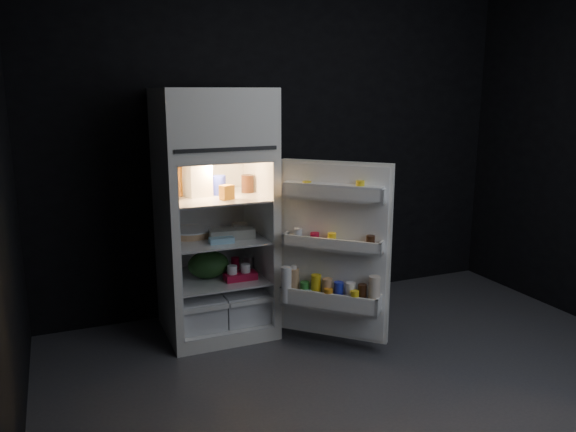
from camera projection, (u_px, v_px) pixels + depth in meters
name	position (u px, v px, depth m)	size (l,w,h in m)	color
floor	(392.00, 394.00, 3.33)	(4.00, 3.40, 0.00)	#46464B
wall_back	(284.00, 142.00, 4.57)	(4.00, 0.00, 2.70)	black
refrigerator	(213.00, 205.00, 4.05)	(0.76, 0.71, 1.78)	white
fridge_door	(333.00, 256.00, 3.78)	(0.65, 0.64, 1.22)	white
milk_jug	(197.00, 180.00, 3.97)	(0.17, 0.17, 0.24)	white
mayo_jar	(219.00, 185.00, 4.03)	(0.10, 0.10, 0.14)	#222EB8
jam_jar	(247.00, 184.00, 4.12)	(0.09, 0.09, 0.13)	#321A0D
amber_bottle	(177.00, 180.00, 3.99)	(0.09, 0.09, 0.22)	#C1731E
small_carton	(227.00, 192.00, 3.86)	(0.09, 0.07, 0.10)	orange
egg_carton	(232.00, 234.00, 4.00)	(0.32, 0.12, 0.07)	gray
pie	(191.00, 233.00, 4.09)	(0.33, 0.33, 0.04)	tan
flat_package	(222.00, 240.00, 3.89)	(0.17, 0.08, 0.04)	#8BBFD7
wrapped_pkg	(240.00, 227.00, 4.26)	(0.11, 0.09, 0.05)	beige
produce_bag	(208.00, 265.00, 4.08)	(0.30, 0.25, 0.20)	#193815
yogurt_tray	(240.00, 276.00, 4.05)	(0.23, 0.12, 0.05)	#AC0E2F
small_can_red	(235.00, 263.00, 4.29)	(0.06, 0.06, 0.09)	#AC0E2F
small_can_silver	(249.00, 262.00, 4.31)	(0.08, 0.08, 0.09)	silver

